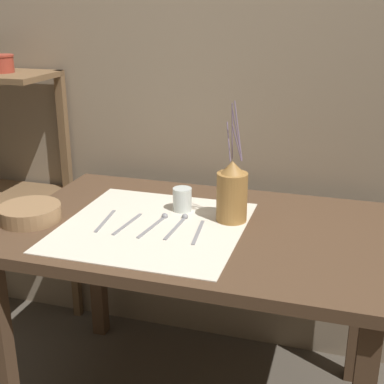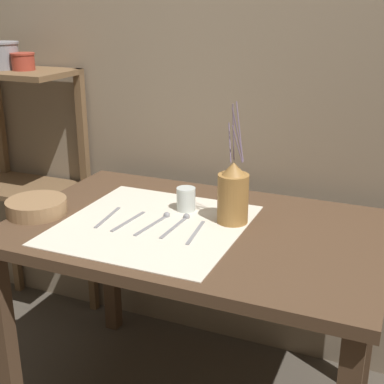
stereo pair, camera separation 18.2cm
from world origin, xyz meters
TOP-DOWN VIEW (x-y plane):
  - stone_wall_back at (0.00, 0.53)m, footprint 7.00×0.06m
  - wooden_table at (0.00, 0.00)m, footprint 1.29×0.83m
  - wooden_shelf_unit at (-1.01, 0.36)m, footprint 0.53×0.32m
  - linen_cloth at (-0.14, -0.06)m, footprint 0.61×0.62m
  - pitcher_with_flowers at (0.11, 0.07)m, footprint 0.11×0.11m
  - wooden_bowl at (-0.58, -0.13)m, footprint 0.22×0.22m
  - glass_tumbler_near at (-0.09, 0.11)m, footprint 0.07×0.07m
  - fork_inner at (-0.31, -0.07)m, footprint 0.03×0.20m
  - knife_center at (-0.23, -0.07)m, footprint 0.03×0.20m
  - spoon_outer at (-0.13, -0.01)m, footprint 0.04×0.21m
  - spoon_inner at (-0.06, -0.00)m, footprint 0.02×0.21m
  - fork_outer at (0.03, -0.07)m, footprint 0.03×0.20m
  - metal_pot_large at (-1.06, 0.32)m, footprint 0.16×0.16m
  - metal_pot_small at (-0.95, 0.32)m, footprint 0.10×0.10m

SIDE VIEW (x-z plane):
  - wooden_table at x=0.00m, z-range 0.29..1.07m
  - linen_cloth at x=-0.14m, z-range 0.78..0.78m
  - fork_inner at x=-0.31m, z-range 0.78..0.79m
  - knife_center at x=-0.23m, z-range 0.78..0.79m
  - fork_outer at x=0.03m, z-range 0.78..0.79m
  - spoon_outer at x=-0.13m, z-range 0.78..0.80m
  - spoon_inner at x=-0.06m, z-range 0.78..0.80m
  - wooden_bowl at x=-0.58m, z-range 0.78..0.84m
  - glass_tumbler_near at x=-0.09m, z-range 0.78..0.87m
  - wooden_shelf_unit at x=-1.01m, z-range 0.24..1.47m
  - pitcher_with_flowers at x=0.11m, z-range 0.67..1.10m
  - stone_wall_back at x=0.00m, z-range 0.00..2.40m
  - metal_pot_small at x=-0.95m, z-range 1.23..1.31m
  - metal_pot_large at x=-1.06m, z-range 1.23..1.35m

